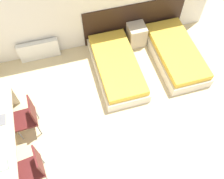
{
  "coord_description": "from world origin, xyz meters",
  "views": [
    {
      "loc": [
        -0.73,
        -0.36,
        4.8
      ],
      "look_at": [
        0.0,
        2.22,
        0.55
      ],
      "focal_mm": 40.0,
      "sensor_mm": 36.0,
      "label": 1
    }
  ],
  "objects": [
    {
      "name": "headboard_panel",
      "position": [
        1.07,
        4.02,
        0.51
      ],
      "size": [
        2.54,
        0.03,
        1.02
      ],
      "color": "black",
      "rests_on": "ground_plane"
    },
    {
      "name": "desk",
      "position": [
        -2.21,
        1.6,
        0.59
      ],
      "size": [
        0.6,
        2.38,
        0.73
      ],
      "color": "beige",
      "rests_on": "ground_plane"
    },
    {
      "name": "nightstand",
      "position": [
        1.07,
        3.78,
        0.27
      ],
      "size": [
        0.42,
        0.43,
        0.55
      ],
      "color": "beige",
      "rests_on": "ground_plane"
    },
    {
      "name": "radiator",
      "position": [
        -1.33,
        3.94,
        0.26
      ],
      "size": [
        0.96,
        0.12,
        0.52
      ],
      "color": "silver",
      "rests_on": "ground_plane"
    },
    {
      "name": "chair_near_notebook",
      "position": [
        -1.7,
        1.11,
        0.52
      ],
      "size": [
        0.48,
        0.48,
        0.95
      ],
      "rotation": [
        0.0,
        0.0,
        0.13
      ],
      "color": "#511919",
      "rests_on": "ground_plane"
    },
    {
      "name": "bed_near_door",
      "position": [
        1.81,
        3.0,
        0.19
      ],
      "size": [
        0.97,
        1.98,
        0.4
      ],
      "color": "beige",
      "rests_on": "ground_plane"
    },
    {
      "name": "bed_near_window",
      "position": [
        0.34,
        3.0,
        0.19
      ],
      "size": [
        0.97,
        1.98,
        0.4
      ],
      "color": "beige",
      "rests_on": "ground_plane"
    },
    {
      "name": "chair_near_laptop",
      "position": [
        -1.7,
        2.1,
        0.52
      ],
      "size": [
        0.44,
        0.44,
        0.95
      ],
      "rotation": [
        0.0,
        0.0,
        0.03
      ],
      "color": "#511919",
      "rests_on": "ground_plane"
    }
  ]
}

